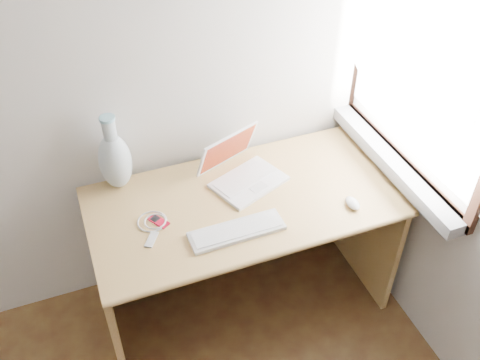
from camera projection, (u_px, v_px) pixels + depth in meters
name	position (u px, v px, depth m)	size (l,w,h in m)	color
window	(419.00, 64.00, 2.13)	(0.11, 0.99, 1.10)	white
desk	(237.00, 220.00, 2.54)	(1.36, 0.68, 0.72)	tan
laptop	(246.00, 169.00, 2.43)	(0.37, 0.37, 0.21)	white
external_keyboard	(237.00, 231.00, 2.19)	(0.40, 0.12, 0.02)	silver
mouse	(353.00, 203.00, 2.31)	(0.05, 0.09, 0.03)	white
ipod	(159.00, 221.00, 2.24)	(0.08, 0.10, 0.01)	red
cable_coil	(152.00, 221.00, 2.24)	(0.13, 0.13, 0.01)	silver
remote	(152.00, 239.00, 2.16)	(0.03, 0.09, 0.01)	silver
vase	(115.00, 159.00, 2.33)	(0.14, 0.14, 0.37)	#AFBFCA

